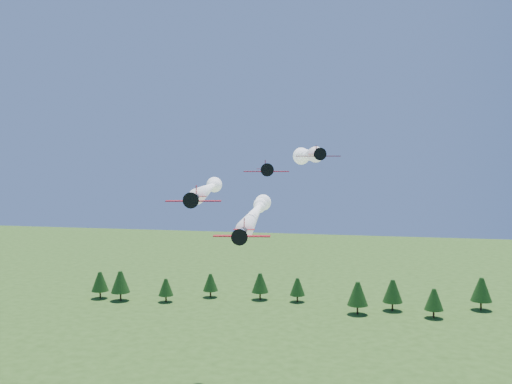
% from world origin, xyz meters
% --- Properties ---
extents(plane_lead, '(14.26, 60.01, 3.70)m').
position_xyz_m(plane_lead, '(-4.97, 22.69, 40.57)').
color(plane_lead, black).
rests_on(plane_lead, ground).
extents(plane_left, '(17.70, 57.23, 3.70)m').
position_xyz_m(plane_left, '(-15.94, 27.63, 44.71)').
color(plane_left, black).
rests_on(plane_left, ground).
extents(plane_right, '(12.43, 41.05, 3.70)m').
position_xyz_m(plane_right, '(4.35, 26.23, 51.33)').
color(plane_right, black).
rests_on(plane_right, ground).
extents(plane_slot, '(7.53, 8.31, 2.63)m').
position_xyz_m(plane_slot, '(0.06, 7.12, 48.89)').
color(plane_slot, black).
rests_on(plane_slot, ground).
extents(treeline, '(164.94, 20.90, 10.94)m').
position_xyz_m(treeline, '(-0.75, 108.53, 6.41)').
color(treeline, '#382314').
rests_on(treeline, ground).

